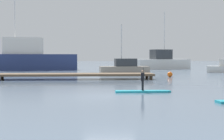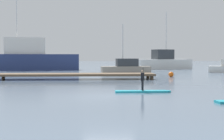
% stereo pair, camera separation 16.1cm
% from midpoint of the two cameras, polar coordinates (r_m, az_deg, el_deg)
% --- Properties ---
extents(ground_plane, '(240.00, 240.00, 0.00)m').
position_cam_midpoint_polar(ground_plane, '(17.86, -0.24, -4.12)').
color(ground_plane, slate).
extents(paddleboard_near, '(2.99, 0.61, 0.10)m').
position_cam_midpoint_polar(paddleboard_near, '(19.83, 5.02, -3.35)').
color(paddleboard_near, '#1E9EB2').
rests_on(paddleboard_near, ground).
extents(paddler_child_solo, '(0.20, 0.39, 1.26)m').
position_cam_midpoint_polar(paddler_child_solo, '(19.76, 5.02, -1.41)').
color(paddler_child_solo, black).
rests_on(paddler_child_solo, paddleboard_near).
extents(fishing_boat_white_large, '(12.96, 5.07, 11.04)m').
position_cam_midpoint_polar(fishing_boat_white_large, '(51.84, -12.50, 1.79)').
color(fishing_boat_white_large, navy).
rests_on(fishing_boat_white_large, ground).
extents(fishing_boat_green_midground, '(5.44, 2.05, 5.41)m').
position_cam_midpoint_polar(fishing_boat_green_midground, '(39.81, 2.32, 0.33)').
color(fishing_boat_green_midground, '#9E9384').
rests_on(fishing_boat_green_midground, ground).
extents(trawler_grey_distant, '(8.88, 5.09, 8.51)m').
position_cam_midpoint_polar(trawler_grey_distant, '(54.83, 8.05, 1.22)').
color(trawler_grey_distant, silver).
rests_on(trawler_grey_distant, ground).
extents(floating_dock, '(13.15, 2.59, 0.49)m').
position_cam_midpoint_polar(floating_dock, '(30.90, -5.48, -0.71)').
color(floating_dock, brown).
rests_on(floating_dock, ground).
extents(mooring_buoy_far, '(0.49, 0.49, 0.49)m').
position_cam_midpoint_polar(mooring_buoy_far, '(34.43, 9.34, -0.68)').
color(mooring_buoy_far, orange).
rests_on(mooring_buoy_far, ground).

